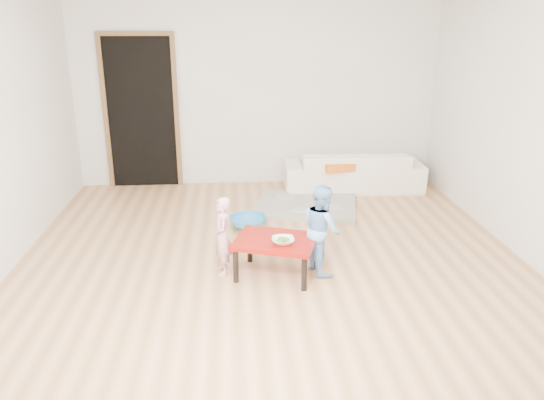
{
  "coord_description": "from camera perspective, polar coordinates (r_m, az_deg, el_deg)",
  "views": [
    {
      "loc": [
        -0.36,
        -4.91,
        2.29
      ],
      "look_at": [
        0.0,
        -0.2,
        0.65
      ],
      "focal_mm": 35.0,
      "sensor_mm": 36.0,
      "label": 1
    }
  ],
  "objects": [
    {
      "name": "right_wall",
      "position": [
        5.77,
        25.68,
        7.39
      ],
      "size": [
        0.02,
        5.0,
        2.6
      ],
      "primitive_type": "cube",
      "color": "beige",
      "rests_on": "floor"
    },
    {
      "name": "red_table",
      "position": [
        4.93,
        0.37,
        -6.18
      ],
      "size": [
        0.86,
        0.75,
        0.36
      ],
      "primitive_type": null,
      "rotation": [
        0.0,
        0.0,
        -0.32
      ],
      "color": "maroon",
      "rests_on": "floor"
    },
    {
      "name": "broccoli",
      "position": [
        4.76,
        1.19,
        -4.37
      ],
      "size": [
        0.12,
        0.12,
        0.06
      ],
      "primitive_type": null,
      "color": "#2D5919",
      "rests_on": "red_table"
    },
    {
      "name": "basin",
      "position": [
        6.06,
        -2.61,
        -2.39
      ],
      "size": [
        0.42,
        0.42,
        0.13
      ],
      "primitive_type": "imported",
      "color": "#3286BD",
      "rests_on": "floor"
    },
    {
      "name": "blanket",
      "position": [
        6.71,
        3.72,
        -0.58
      ],
      "size": [
        1.41,
        1.25,
        0.06
      ],
      "primitive_type": null,
      "rotation": [
        0.0,
        0.0,
        -0.21
      ],
      "color": "#B3AF9E",
      "rests_on": "floor"
    },
    {
      "name": "child_pink",
      "position": [
        4.92,
        -5.4,
        -3.88
      ],
      "size": [
        0.21,
        0.29,
        0.75
      ],
      "primitive_type": "imported",
      "rotation": [
        0.0,
        0.0,
        -1.47
      ],
      "color": "#DF6584",
      "rests_on": "floor"
    },
    {
      "name": "child_blue",
      "position": [
        4.95,
        5.38,
        -3.11
      ],
      "size": [
        0.42,
        0.48,
        0.85
      ],
      "primitive_type": "imported",
      "rotation": [
        0.0,
        0.0,
        1.84
      ],
      "color": "#5E8BDB",
      "rests_on": "floor"
    },
    {
      "name": "cushion",
      "position": [
        7.11,
        6.97,
        3.71
      ],
      "size": [
        0.47,
        0.43,
        0.11
      ],
      "primitive_type": "cube",
      "rotation": [
        0.0,
        0.0,
        0.23
      ],
      "color": "orange",
      "rests_on": "sofa"
    },
    {
      "name": "back_wall",
      "position": [
        7.48,
        -1.59,
        11.54
      ],
      "size": [
        5.0,
        0.02,
        2.6
      ],
      "primitive_type": "cube",
      "color": "beige",
      "rests_on": "floor"
    },
    {
      "name": "sofa",
      "position": [
        7.43,
        8.67,
        3.19
      ],
      "size": [
        1.9,
        0.79,
        0.55
      ],
      "primitive_type": "imported",
      "rotation": [
        0.0,
        0.0,
        3.12
      ],
      "color": "white",
      "rests_on": "floor"
    },
    {
      "name": "bowl",
      "position": [
        4.76,
        1.19,
        -4.41
      ],
      "size": [
        0.2,
        0.2,
        0.05
      ],
      "primitive_type": "imported",
      "color": "white",
      "rests_on": "red_table"
    },
    {
      "name": "doorway",
      "position": [
        7.6,
        -13.85,
        9.02
      ],
      "size": [
        1.02,
        0.08,
        2.11
      ],
      "primitive_type": null,
      "color": "brown",
      "rests_on": "back_wall"
    },
    {
      "name": "floor",
      "position": [
        5.43,
        -0.16,
        -5.8
      ],
      "size": [
        5.0,
        5.0,
        0.01
      ],
      "primitive_type": "cube",
      "color": "#A57546",
      "rests_on": "ground"
    }
  ]
}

